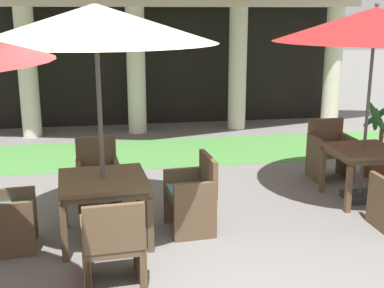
# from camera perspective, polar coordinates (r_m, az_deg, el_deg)

# --- Properties ---
(lawn_strip) EXTENTS (11.97, 2.00, 0.01)m
(lawn_strip) POSITION_cam_1_polar(r_m,az_deg,el_deg) (9.51, -5.48, -1.01)
(lawn_strip) COLOR #47843D
(lawn_strip) RESTS_ON ground
(patio_table_near_foreground) EXTENTS (0.88, 0.88, 0.75)m
(patio_table_near_foreground) POSITION_cam_1_polar(r_m,az_deg,el_deg) (7.35, 18.82, -1.25)
(patio_table_near_foreground) COLOR brown
(patio_table_near_foreground) RESTS_ON ground
(patio_umbrella_near_foreground) EXTENTS (2.65, 2.65, 2.69)m
(patio_umbrella_near_foreground) POSITION_cam_1_polar(r_m,az_deg,el_deg) (7.10, 20.00, 12.49)
(patio_umbrella_near_foreground) COLOR #2D2D2D
(patio_umbrella_near_foreground) RESTS_ON ground
(patio_chair_near_foreground_north) EXTENTS (0.61, 0.55, 0.92)m
(patio_chair_near_foreground_north) POSITION_cam_1_polar(r_m,az_deg,el_deg) (8.27, 15.30, -0.80)
(patio_chair_near_foreground_north) COLOR brown
(patio_chair_near_foreground_north) RESTS_ON ground
(patio_table_mid_left) EXTENTS (1.06, 1.06, 0.74)m
(patio_table_mid_left) POSITION_cam_1_polar(r_m,az_deg,el_deg) (5.84, -10.00, -4.70)
(patio_table_mid_left) COLOR brown
(patio_table_mid_left) RESTS_ON ground
(patio_umbrella_mid_left) EXTENTS (2.61, 2.61, 2.71)m
(patio_umbrella_mid_left) POSITION_cam_1_polar(r_m,az_deg,el_deg) (5.52, -10.83, 13.05)
(patio_umbrella_mid_left) COLOR #2D2D2D
(patio_umbrella_mid_left) RESTS_ON ground
(patio_chair_mid_left_east) EXTENTS (0.56, 0.68, 0.92)m
(patio_chair_mid_left_east) POSITION_cam_1_polar(r_m,az_deg,el_deg) (6.06, 0.06, -5.84)
(patio_chair_mid_left_east) COLOR brown
(patio_chair_mid_left_east) RESTS_ON ground
(patio_chair_mid_left_south) EXTENTS (0.62, 0.56, 0.89)m
(patio_chair_mid_left_south) POSITION_cam_1_polar(r_m,az_deg,el_deg) (4.96, -8.92, -11.24)
(patio_chair_mid_left_south) COLOR brown
(patio_chair_mid_left_south) RESTS_ON ground
(patio_chair_mid_left_west) EXTENTS (0.55, 0.59, 0.81)m
(patio_chair_mid_left_west) POSITION_cam_1_polar(r_m,az_deg,el_deg) (5.96, -20.00, -7.65)
(patio_chair_mid_left_west) COLOR brown
(patio_chair_mid_left_west) RESTS_ON ground
(patio_chair_mid_left_north) EXTENTS (0.60, 0.57, 0.93)m
(patio_chair_mid_left_north) POSITION_cam_1_polar(r_m,az_deg,el_deg) (6.90, -10.59, -3.69)
(patio_chair_mid_left_north) COLOR brown
(patio_chair_mid_left_north) RESTS_ON ground
(potted_palm_right_edge) EXTENTS (0.62, 0.65, 1.25)m
(potted_palm_right_edge) POSITION_cam_1_polar(r_m,az_deg,el_deg) (8.60, 20.48, -0.82)
(potted_palm_right_edge) COLOR #995638
(potted_palm_right_edge) RESTS_ON ground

